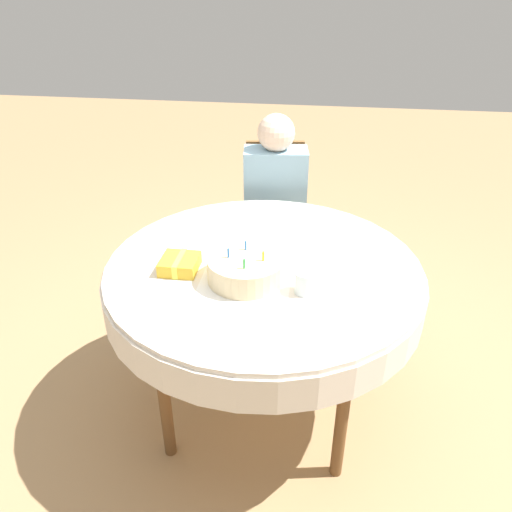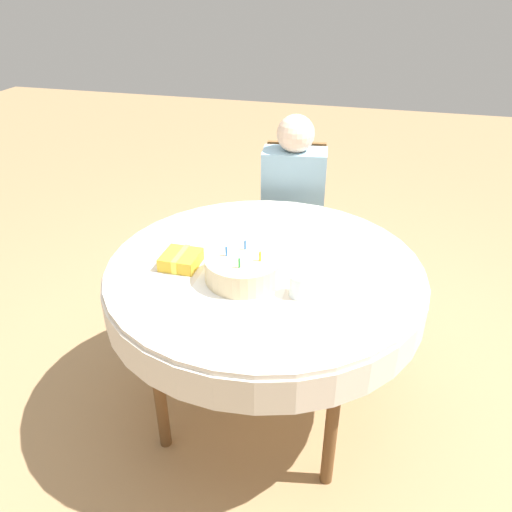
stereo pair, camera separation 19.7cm
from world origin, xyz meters
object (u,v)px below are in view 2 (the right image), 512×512
Objects in this scene: drinking_glass at (299,285)px; person at (293,200)px; birthday_cake at (243,268)px; chair at (293,223)px; gift_box at (181,260)px.

person is at bearing 102.23° from drinking_glass.
chair is at bearing 90.21° from birthday_cake.
gift_box is at bearing -114.06° from person.
drinking_glass is (0.23, -1.10, 0.31)m from chair.
drinking_glass is at bearing -85.41° from chair.
chair is at bearing 75.24° from gift_box.
person is at bearing 73.17° from gift_box.
gift_box is at bearing -111.99° from chair.
person is 0.97m from gift_box.
chair reaches higher than gift_box.
gift_box is at bearing 172.80° from birthday_cake.
birthday_cake is at bearing -7.20° from gift_box.
chair is 1.17m from drinking_glass.
person reaches higher than birthday_cake.
chair is 3.27× the size of birthday_cake.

